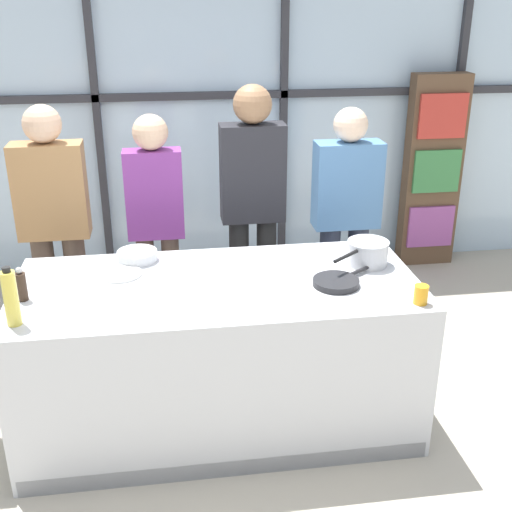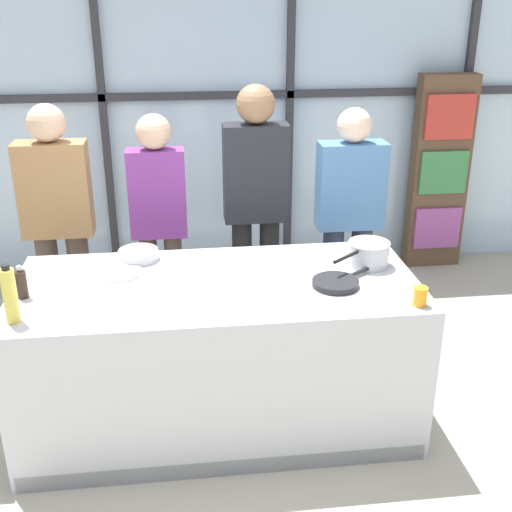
% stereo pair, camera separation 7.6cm
% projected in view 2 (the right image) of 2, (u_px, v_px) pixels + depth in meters
% --- Properties ---
extents(ground_plane, '(18.00, 18.00, 0.00)m').
position_uv_depth(ground_plane, '(221.00, 418.00, 3.80)').
color(ground_plane, '#BCB29E').
extents(back_window_wall, '(6.40, 0.10, 2.80)m').
position_uv_depth(back_window_wall, '(198.00, 111.00, 5.34)').
color(back_window_wall, silver).
rests_on(back_window_wall, ground_plane).
extents(bookshelf, '(0.50, 0.19, 1.70)m').
position_uv_depth(bookshelf, '(439.00, 173.00, 5.61)').
color(bookshelf, brown).
rests_on(bookshelf, ground_plane).
extents(demo_island, '(2.17, 0.98, 0.89)m').
position_uv_depth(demo_island, '(219.00, 354.00, 3.62)').
color(demo_island, silver).
rests_on(demo_island, ground_plane).
extents(spectator_far_left, '(0.45, 0.24, 1.71)m').
position_uv_depth(spectator_far_left, '(58.00, 217.00, 4.19)').
color(spectator_far_left, '#47382D').
rests_on(spectator_far_left, ground_plane).
extents(spectator_center_left, '(0.37, 0.23, 1.63)m').
position_uv_depth(spectator_center_left, '(159.00, 216.00, 4.27)').
color(spectator_center_left, '#47382D').
rests_on(spectator_center_left, ground_plane).
extents(spectator_center_right, '(0.43, 0.25, 1.80)m').
position_uv_depth(spectator_center_right, '(256.00, 199.00, 4.31)').
color(spectator_center_right, black).
rests_on(spectator_center_right, ground_plane).
extents(spectator_far_right, '(0.45, 0.23, 1.64)m').
position_uv_depth(spectator_far_right, '(349.00, 212.00, 4.43)').
color(spectator_far_right, '#232838').
rests_on(spectator_far_right, ground_plane).
extents(frying_pan, '(0.40, 0.31, 0.04)m').
position_uv_depth(frying_pan, '(337.00, 282.00, 3.41)').
color(frying_pan, '#232326').
rests_on(frying_pan, demo_island).
extents(saucepan, '(0.37, 0.33, 0.14)m').
position_uv_depth(saucepan, '(368.00, 253.00, 3.63)').
color(saucepan, silver).
rests_on(saucepan, demo_island).
extents(white_plate, '(0.23, 0.23, 0.01)m').
position_uv_depth(white_plate, '(121.00, 273.00, 3.55)').
color(white_plate, white).
rests_on(white_plate, demo_island).
extents(mixing_bowl, '(0.23, 0.23, 0.06)m').
position_uv_depth(mixing_bowl, '(138.00, 254.00, 3.73)').
color(mixing_bowl, silver).
rests_on(mixing_bowl, demo_island).
extents(oil_bottle, '(0.07, 0.07, 0.29)m').
position_uv_depth(oil_bottle, '(10.00, 295.00, 2.99)').
color(oil_bottle, '#E0CC4C').
rests_on(oil_bottle, demo_island).
extents(pepper_grinder, '(0.06, 0.06, 0.18)m').
position_uv_depth(pepper_grinder, '(21.00, 283.00, 3.25)').
color(pepper_grinder, '#332319').
rests_on(pepper_grinder, demo_island).
extents(juice_glass_near, '(0.07, 0.07, 0.10)m').
position_uv_depth(juice_glass_near, '(420.00, 296.00, 3.19)').
color(juice_glass_near, orange).
rests_on(juice_glass_near, demo_island).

